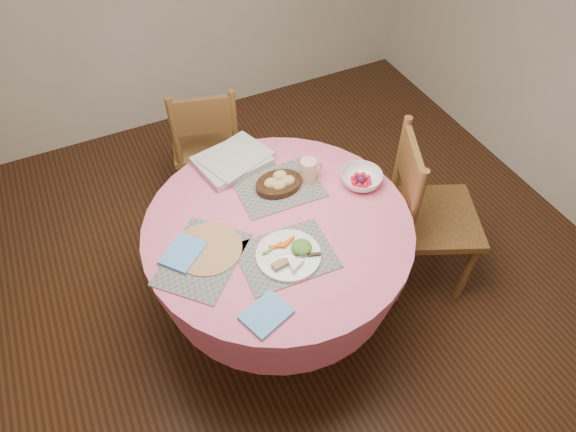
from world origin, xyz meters
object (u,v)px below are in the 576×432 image
(bread_bowl, at_px, (279,183))
(latte_mug, at_px, (309,170))
(chair_right, at_px, (427,212))
(fruit_bowl, at_px, (361,179))
(dining_table, at_px, (279,251))
(chair_back, at_px, (207,142))
(dinner_plate, at_px, (290,254))
(wicker_trivet, at_px, (208,249))

(bread_bowl, height_order, latte_mug, latte_mug)
(chair_right, distance_m, bread_bowl, 0.82)
(chair_right, bearing_deg, fruit_bowl, 91.20)
(chair_right, bearing_deg, dining_table, 108.27)
(chair_right, xyz_separation_m, latte_mug, (-0.56, 0.28, 0.30))
(chair_back, height_order, fruit_bowl, chair_back)
(latte_mug, bearing_deg, dining_table, -142.36)
(chair_back, relative_size, bread_bowl, 3.92)
(dining_table, height_order, chair_back, chair_back)
(dining_table, bearing_deg, fruit_bowl, 7.69)
(chair_back, height_order, dinner_plate, chair_back)
(bread_bowl, relative_size, latte_mug, 1.97)
(dining_table, height_order, fruit_bowl, fruit_bowl)
(dining_table, bearing_deg, wicker_trivet, -179.57)
(wicker_trivet, relative_size, latte_mug, 2.56)
(dinner_plate, height_order, bread_bowl, bread_bowl)
(dinner_plate, distance_m, bread_bowl, 0.43)
(chair_right, relative_size, latte_mug, 8.49)
(dining_table, distance_m, chair_back, 1.03)
(dining_table, relative_size, chair_back, 1.37)
(wicker_trivet, height_order, dinner_plate, dinner_plate)
(chair_right, bearing_deg, dinner_plate, 121.58)
(chair_right, distance_m, chair_back, 1.38)
(dinner_plate, bearing_deg, bread_bowl, 71.42)
(dining_table, xyz_separation_m, bread_bowl, (0.10, 0.21, 0.23))
(wicker_trivet, bearing_deg, bread_bowl, 25.75)
(wicker_trivet, relative_size, dinner_plate, 1.07)
(chair_right, bearing_deg, wicker_trivet, 110.00)
(chair_back, xyz_separation_m, wicker_trivet, (-0.33, -1.03, 0.29))
(chair_back, relative_size, wicker_trivet, 3.01)
(dining_table, bearing_deg, chair_right, -5.54)
(fruit_bowl, bearing_deg, dinner_plate, -152.90)
(chair_back, distance_m, fruit_bowl, 1.12)
(chair_right, xyz_separation_m, fruit_bowl, (-0.35, 0.14, 0.26))
(dinner_plate, distance_m, latte_mug, 0.49)
(chair_back, xyz_separation_m, dinner_plate, (-0.02, -1.22, 0.30))
(dinner_plate, xyz_separation_m, latte_mug, (0.29, 0.40, 0.04))
(latte_mug, bearing_deg, fruit_bowl, -31.70)
(dining_table, bearing_deg, dinner_plate, -99.67)
(bread_bowl, bearing_deg, chair_back, 97.93)
(wicker_trivet, relative_size, fruit_bowl, 1.25)
(chair_right, relative_size, fruit_bowl, 4.13)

